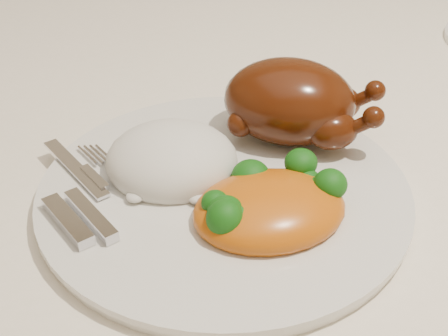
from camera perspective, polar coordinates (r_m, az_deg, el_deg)
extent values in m
cube|color=brown|center=(0.65, 8.26, 1.02)|extent=(1.60, 0.90, 0.04)
cube|color=white|center=(0.64, 8.44, 2.81)|extent=(1.72, 1.02, 0.01)
cube|color=white|center=(1.12, 1.74, 13.00)|extent=(1.72, 0.01, 0.18)
cylinder|color=silver|center=(0.53, 0.00, -2.34)|extent=(0.40, 0.40, 0.01)
ellipsoid|color=#481907|center=(0.58, 5.98, 6.08)|extent=(0.15, 0.13, 0.08)
ellipsoid|color=#481907|center=(0.57, 5.29, 7.39)|extent=(0.07, 0.06, 0.03)
ellipsoid|color=#481907|center=(0.56, 9.87, 3.41)|extent=(0.05, 0.04, 0.04)
sphere|color=#481907|center=(0.56, 13.52, 4.53)|extent=(0.02, 0.02, 0.02)
ellipsoid|color=#481907|center=(0.61, 10.25, 5.82)|extent=(0.05, 0.04, 0.04)
sphere|color=#481907|center=(0.60, 13.66, 6.88)|extent=(0.02, 0.02, 0.02)
sphere|color=#481907|center=(0.57, 1.51, 4.09)|extent=(0.02, 0.02, 0.02)
sphere|color=#481907|center=(0.62, 2.57, 6.75)|extent=(0.02, 0.02, 0.02)
ellipsoid|color=white|center=(0.54, -4.79, 0.64)|extent=(0.13, 0.12, 0.06)
ellipsoid|color=#CF580D|center=(0.49, 4.18, -3.86)|extent=(0.14, 0.11, 0.04)
ellipsoid|color=#CF580D|center=(0.51, 7.65, -2.84)|extent=(0.06, 0.05, 0.03)
ellipsoid|color=#0B3809|center=(0.52, 7.05, 0.49)|extent=(0.03, 0.03, 0.02)
ellipsoid|color=#0B3809|center=(0.47, 0.15, -4.10)|extent=(0.03, 0.03, 0.03)
ellipsoid|color=#0B3809|center=(0.52, 7.63, -1.44)|extent=(0.02, 0.02, 0.03)
ellipsoid|color=#0B3809|center=(0.47, 1.28, -4.59)|extent=(0.02, 0.02, 0.02)
ellipsoid|color=#0B3809|center=(0.48, -0.82, -3.22)|extent=(0.02, 0.02, 0.02)
ellipsoid|color=#0B3809|center=(0.47, 0.09, -4.66)|extent=(0.03, 0.03, 0.03)
ellipsoid|color=#0B3809|center=(0.51, 8.54, -2.07)|extent=(0.03, 0.03, 0.02)
ellipsoid|color=#0B3809|center=(0.50, 9.69, -1.48)|extent=(0.03, 0.03, 0.03)
ellipsoid|color=#0B3809|center=(0.48, 4.57, -4.44)|extent=(0.03, 0.03, 0.03)
ellipsoid|color=#0B3809|center=(0.52, 2.46, -0.82)|extent=(0.03, 0.03, 0.03)
cube|color=silver|center=(0.56, -13.44, 0.01)|extent=(0.06, 0.10, 0.00)
cube|color=silver|center=(0.50, -14.11, -4.71)|extent=(0.05, 0.06, 0.01)
cube|color=silver|center=(0.50, -12.08, -4.27)|extent=(0.05, 0.07, 0.01)
cube|color=silver|center=(0.56, -11.67, 0.21)|extent=(0.05, 0.07, 0.00)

